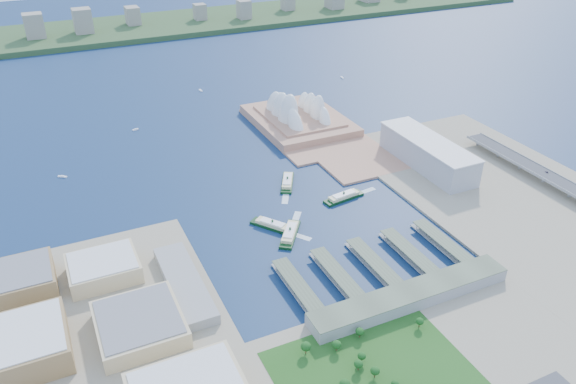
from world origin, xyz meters
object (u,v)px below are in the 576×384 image
toaster_building (427,153)px  ferry_d (344,195)px  ferry_a (272,224)px  car_c (547,172)px  ferry_b (287,180)px  opera_house (299,105)px  ferry_c (290,232)px

toaster_building → ferry_d: bearing=-169.3°
ferry_a → car_c: (351.85, -51.27, 10.68)m
ferry_a → ferry_b: bearing=20.1°
ferry_d → ferry_b: bearing=27.7°
opera_house → car_c: (199.00, -298.30, -16.44)m
toaster_building → ferry_c: 242.78m
opera_house → ferry_c: bearing=-117.8°
toaster_building → ferry_b: 190.12m
ferry_d → car_c: (249.70, -71.75, 10.62)m
ferry_a → car_c: 355.73m
toaster_building → ferry_a: 247.86m
ferry_c → ferry_d: ferry_c is taller
ferry_b → car_c: bearing=4.3°
ferry_d → car_c: 260.02m
ferry_a → ferry_d: 104.18m
ferry_c → ferry_d: size_ratio=1.04×
toaster_building → ferry_d: (-140.70, -26.55, -15.56)m
car_c → ferry_c: bearing=-4.8°
opera_house → toaster_building: opera_house is taller
ferry_a → ferry_b: 100.51m
ferry_b → car_c: 324.31m
toaster_building → ferry_b: (-186.06, 35.89, -15.50)m
car_c → opera_house: bearing=-56.3°
opera_house → ferry_a: opera_house is taller
ferry_a → ferry_b: ferry_b is taller
opera_house → toaster_building: 219.62m
ferry_b → car_c: car_c is taller
toaster_building → ferry_a: toaster_building is taller
ferry_b → ferry_d: 77.18m
ferry_b → ferry_d: bearing=-25.2°
ferry_c → ferry_b: bearing=-77.3°
toaster_building → ferry_a: (-242.85, -47.03, -15.62)m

